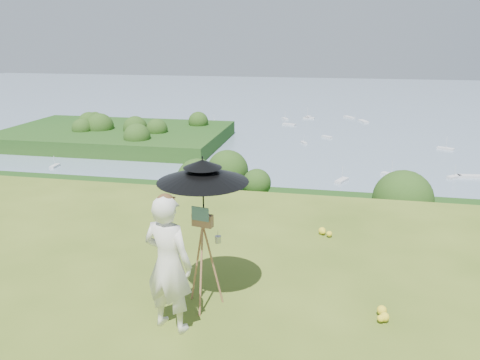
# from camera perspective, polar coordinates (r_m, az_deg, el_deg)

# --- Properties ---
(shoreline_tier) EXTENTS (170.00, 28.00, 8.00)m
(shoreline_tier) POSITION_cam_1_polar(r_m,az_deg,el_deg) (87.59, 7.83, -9.90)
(shoreline_tier) COLOR #6C6356
(shoreline_tier) RESTS_ON bay_water
(bay_water) EXTENTS (700.00, 700.00, 0.00)m
(bay_water) POSITION_cam_1_polar(r_m,az_deg,el_deg) (246.03, 10.35, 8.00)
(bay_water) COLOR slate
(bay_water) RESTS_ON ground
(peninsula) EXTENTS (90.00, 60.00, 12.00)m
(peninsula) POSITION_cam_1_polar(r_m,az_deg,el_deg) (179.49, -15.03, 6.04)
(peninsula) COLOR #103A0F
(peninsula) RESTS_ON bay_water
(slope_trees) EXTENTS (110.00, 50.00, 6.00)m
(slope_trees) POSITION_cam_1_polar(r_m,az_deg,el_deg) (42.49, 5.46, -8.74)
(slope_trees) COLOR #234414
(slope_trees) RESTS_ON forest_slope
(harbor_town) EXTENTS (110.00, 22.00, 5.00)m
(harbor_town) POSITION_cam_1_polar(r_m,az_deg,el_deg) (84.86, 8.01, -5.98)
(harbor_town) COLOR silver
(harbor_town) RESTS_ON shoreline_tier
(moored_boats) EXTENTS (140.00, 140.00, 0.70)m
(moored_boats) POSITION_cam_1_polar(r_m,az_deg,el_deg) (169.03, 5.51, 4.28)
(moored_boats) COLOR silver
(moored_boats) RESTS_ON bay_water
(painter) EXTENTS (0.71, 0.56, 1.72)m
(painter) POSITION_cam_1_polar(r_m,az_deg,el_deg) (5.66, -8.74, -10.06)
(painter) COLOR white
(painter) RESTS_ON ground
(field_easel) EXTENTS (0.63, 0.63, 1.41)m
(field_easel) POSITION_cam_1_polar(r_m,az_deg,el_deg) (6.11, -4.47, -9.36)
(field_easel) COLOR #9D6442
(field_easel) RESTS_ON ground
(sun_umbrella) EXTENTS (1.46, 1.46, 0.88)m
(sun_umbrella) POSITION_cam_1_polar(r_m,az_deg,el_deg) (5.79, -4.52, -1.30)
(sun_umbrella) COLOR black
(sun_umbrella) RESTS_ON field_easel
(painter_cap) EXTENTS (0.25, 0.29, 0.10)m
(painter_cap) POSITION_cam_1_polar(r_m,az_deg,el_deg) (5.34, -9.12, -2.30)
(painter_cap) COLOR #DD7985
(painter_cap) RESTS_ON painter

